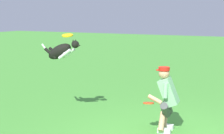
% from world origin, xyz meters
% --- Properties ---
extents(person, '(0.56, 0.65, 1.29)m').
position_xyz_m(person, '(0.26, -0.65, 0.70)').
color(person, silver).
rests_on(person, ground_plane).
extents(dog, '(1.04, 0.30, 0.55)m').
position_xyz_m(dog, '(2.74, -0.67, 1.49)').
color(dog, black).
extents(frisbee_flying, '(0.32, 0.32, 0.08)m').
position_xyz_m(frisbee_flying, '(2.58, -0.67, 1.85)').
color(frisbee_flying, yellow).
extents(frisbee_held, '(0.29, 0.29, 0.06)m').
position_xyz_m(frisbee_held, '(0.54, -0.38, 0.61)').
color(frisbee_held, '#E54719').
rests_on(frisbee_held, person).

